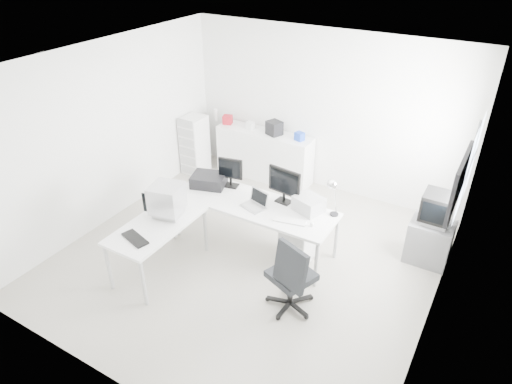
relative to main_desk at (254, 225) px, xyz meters
The scene contains 30 objects.
floor 0.47m from the main_desk, 73.38° to the right, with size 5.00×5.00×0.01m, color silver.
ceiling 2.44m from the main_desk, 73.38° to the right, with size 5.00×5.00×0.01m, color white.
back_wall 2.45m from the main_desk, 87.86° to the left, with size 5.00×0.02×2.80m, color white.
left_wall 2.64m from the main_desk, behind, with size 0.02×5.00×2.80m, color white.
right_wall 2.79m from the main_desk, ahead, with size 0.02×5.00×2.80m, color white.
window 2.99m from the main_desk, 19.79° to the left, with size 0.02×1.20×1.10m, color white, non-canonical shape.
wall_picture 2.98m from the main_desk, ahead, with size 0.04×0.90×0.60m, color black, non-canonical shape.
main_desk is the anchor object (origin of this frame).
side_desk 1.39m from the main_desk, 127.69° to the right, with size 0.70×1.40×0.75m, color white, non-canonical shape.
drawer_pedestal 0.71m from the main_desk, ahead, with size 0.40×0.50×0.60m, color white.
inkjet_printer 0.97m from the main_desk, behind, with size 0.50×0.39×0.18m, color black.
lcd_monitor_small 0.86m from the main_desk, 155.56° to the left, with size 0.37×0.21×0.47m, color black, non-canonical shape.
lcd_monitor_large 0.77m from the main_desk, 35.54° to the left, with size 0.51×0.20×0.53m, color black, non-canonical shape.
laptop 0.50m from the main_desk, 63.43° to the right, with size 0.33×0.34×0.22m, color #B7B7BA, non-canonical shape.
white_keyboard 0.77m from the main_desk, 12.99° to the right, with size 0.44×0.14×0.02m, color white.
white_mouse 1.04m from the main_desk, ahead, with size 0.05×0.05×0.05m, color white.
laser_printer 0.92m from the main_desk, 16.35° to the left, with size 0.37×0.32×0.21m, color #A8A8A8.
desk_lamp 1.31m from the main_desk, 15.26° to the left, with size 0.18×0.18×0.54m, color silver, non-canonical shape.
crt_monitor 1.34m from the main_desk, 135.00° to the right, with size 0.39×0.39×0.45m, color #B7B7BA, non-canonical shape.
black_keyboard 1.77m from the main_desk, 119.54° to the right, with size 0.41×0.16×0.03m, color black.
office_chair 1.35m from the main_desk, 39.19° to the right, with size 0.63×0.63×1.10m, color #222427, non-canonical shape.
tv_cabinet 2.50m from the main_desk, 22.88° to the left, with size 0.58×0.47×0.63m, color slate.
crt_tv 2.55m from the main_desk, 22.88° to the left, with size 0.50×0.48×0.45m, color black, non-canonical shape.
sideboard 2.18m from the main_desk, 115.51° to the left, with size 1.83×0.46×0.92m, color white.
clutter_box_a 2.69m from the main_desk, 131.51° to the left, with size 0.16×0.15×0.16m, color #AC1824.
clutter_box_b 2.40m from the main_desk, 122.22° to the left, with size 0.14×0.12×0.14m, color white.
clutter_box_c 2.20m from the main_desk, 110.57° to the left, with size 0.25×0.23×0.25m, color black.
clutter_box_d 2.07m from the main_desk, 96.87° to the left, with size 0.15×0.13×0.15m, color blue.
clutter_bottle 2.93m from the main_desk, 135.49° to the left, with size 0.07×0.07×0.22m, color white.
filing_cabinet 2.67m from the main_desk, 145.67° to the left, with size 0.39×0.46×1.11m, color white.
Camera 1 is at (2.73, -4.45, 4.19)m, focal length 32.00 mm.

